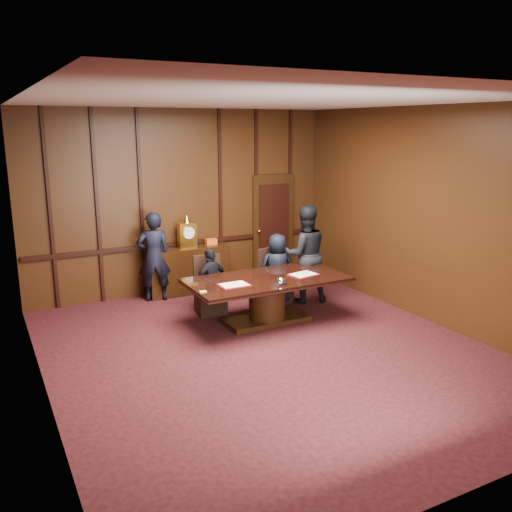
{
  "coord_description": "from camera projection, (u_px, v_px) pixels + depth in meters",
  "views": [
    {
      "loc": [
        -3.53,
        -6.34,
        3.17
      ],
      "look_at": [
        0.55,
        1.47,
        1.05
      ],
      "focal_mm": 38.0,
      "sensor_mm": 36.0,
      "label": 1
    }
  ],
  "objects": [
    {
      "name": "chair_left",
      "position": [
        210.0,
        296.0,
        9.39
      ],
      "size": [
        0.54,
        0.54,
        0.99
      ],
      "rotation": [
        0.0,
        0.0,
        -0.13
      ],
      "color": "black",
      "rests_on": "ground"
    },
    {
      "name": "signatory_right",
      "position": [
        277.0,
        269.0,
        9.83
      ],
      "size": [
        0.73,
        0.59,
        1.29
      ],
      "primitive_type": "imported",
      "rotation": [
        0.0,
        0.0,
        2.82
      ],
      "color": "black",
      "rests_on": "ground"
    },
    {
      "name": "folder_right",
      "position": [
        303.0,
        274.0,
        9.0
      ],
      "size": [
        0.51,
        0.41,
        0.02
      ],
      "rotation": [
        0.0,
        0.0,
        0.19
      ],
      "color": "maroon",
      "rests_on": "conference_table"
    },
    {
      "name": "inkstand",
      "position": [
        281.0,
        282.0,
        8.42
      ],
      "size": [
        0.2,
        0.14,
        0.12
      ],
      "color": "white",
      "rests_on": "conference_table"
    },
    {
      "name": "sideboard",
      "position": [
        188.0,
        268.0,
        10.49
      ],
      "size": [
        1.6,
        0.45,
        1.54
      ],
      "color": "black",
      "rests_on": "ground"
    },
    {
      "name": "witness_left",
      "position": [
        154.0,
        257.0,
        9.95
      ],
      "size": [
        0.68,
        0.51,
        1.67
      ],
      "primitive_type": "imported",
      "rotation": [
        0.0,
        0.0,
        2.94
      ],
      "color": "black",
      "rests_on": "ground"
    },
    {
      "name": "witness_right",
      "position": [
        305.0,
        254.0,
        9.87
      ],
      "size": [
        1.02,
        0.88,
        1.8
      ],
      "primitive_type": "imported",
      "rotation": [
        0.0,
        0.0,
        2.89
      ],
      "color": "black",
      "rests_on": "ground"
    },
    {
      "name": "chair_right",
      "position": [
        275.0,
        286.0,
        9.97
      ],
      "size": [
        0.59,
        0.59,
        0.99
      ],
      "rotation": [
        0.0,
        0.0,
        0.26
      ],
      "color": "black",
      "rests_on": "ground"
    },
    {
      "name": "notepad",
      "position": [
        203.0,
        292.0,
        8.06
      ],
      "size": [
        0.11,
        0.09,
        0.01
      ],
      "primitive_type": "cube",
      "rotation": [
        0.0,
        0.0,
        -0.18
      ],
      "color": "#F6E078",
      "rests_on": "conference_table"
    },
    {
      "name": "conference_table",
      "position": [
        267.0,
        293.0,
        8.88
      ],
      "size": [
        2.62,
        1.32,
        0.76
      ],
      "color": "black",
      "rests_on": "ground"
    },
    {
      "name": "folder_left",
      "position": [
        234.0,
        285.0,
        8.41
      ],
      "size": [
        0.46,
        0.34,
        0.02
      ],
      "rotation": [
        0.0,
        0.0,
        0.01
      ],
      "color": "maroon",
      "rests_on": "conference_table"
    },
    {
      "name": "signatory_left",
      "position": [
        211.0,
        282.0,
        9.26
      ],
      "size": [
        0.73,
        0.46,
        1.16
      ],
      "primitive_type": "imported",
      "rotation": [
        0.0,
        0.0,
        3.42
      ],
      "color": "black",
      "rests_on": "ground"
    },
    {
      "name": "room",
      "position": [
        270.0,
        233.0,
        7.54
      ],
      "size": [
        7.0,
        7.04,
        3.5
      ],
      "color": "black",
      "rests_on": "ground"
    }
  ]
}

